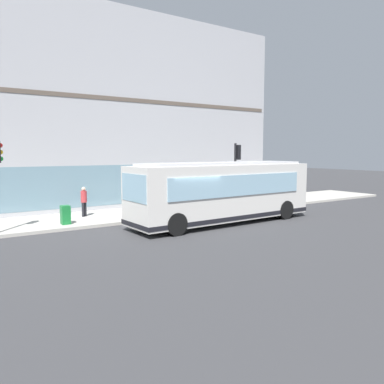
# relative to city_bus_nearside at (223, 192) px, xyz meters

# --- Properties ---
(ground) EXTENTS (120.00, 120.00, 0.00)m
(ground) POSITION_rel_city_bus_nearside_xyz_m (-0.33, 2.45, -1.55)
(ground) COLOR #38383A
(sidewalk_curb) EXTENTS (4.38, 40.00, 0.15)m
(sidewalk_curb) POSITION_rel_city_bus_nearside_xyz_m (4.46, 2.45, -1.48)
(sidewalk_curb) COLOR #B2ADA3
(sidewalk_curb) RESTS_ON ground
(building_corner) EXTENTS (9.21, 23.11, 12.24)m
(building_corner) POSITION_rel_city_bus_nearside_xyz_m (11.23, 2.45, 4.56)
(building_corner) COLOR #A8A8AD
(building_corner) RESTS_ON ground
(city_bus_nearside) EXTENTS (2.97, 10.14, 3.07)m
(city_bus_nearside) POSITION_rel_city_bus_nearside_xyz_m (0.00, 0.00, 0.00)
(city_bus_nearside) COLOR silver
(city_bus_nearside) RESTS_ON ground
(traffic_light_near_corner) EXTENTS (0.32, 0.49, 3.96)m
(traffic_light_near_corner) POSITION_rel_city_bus_nearside_xyz_m (2.88, -3.31, 1.36)
(traffic_light_near_corner) COLOR black
(traffic_light_near_corner) RESTS_ON sidewalk_curb
(fire_hydrant) EXTENTS (0.35, 0.35, 0.74)m
(fire_hydrant) POSITION_rel_city_bus_nearside_xyz_m (4.06, -3.94, -1.04)
(fire_hydrant) COLOR red
(fire_hydrant) RESTS_ON sidewalk_curb
(pedestrian_by_light_pole) EXTENTS (0.32, 0.32, 1.72)m
(pedestrian_by_light_pole) POSITION_rel_city_bus_nearside_xyz_m (3.48, -2.18, -0.41)
(pedestrian_by_light_pole) COLOR black
(pedestrian_by_light_pole) RESTS_ON sidewalk_curb
(pedestrian_walking_along_curb) EXTENTS (0.32, 0.32, 1.58)m
(pedestrian_walking_along_curb) POSITION_rel_city_bus_nearside_xyz_m (4.87, 5.56, -0.50)
(pedestrian_walking_along_curb) COLOR black
(pedestrian_walking_along_curb) RESTS_ON sidewalk_curb
(newspaper_vending_box) EXTENTS (0.44, 0.42, 0.90)m
(newspaper_vending_box) POSITION_rel_city_bus_nearside_xyz_m (3.20, 6.99, -0.95)
(newspaper_vending_box) COLOR #197233
(newspaper_vending_box) RESTS_ON sidewalk_curb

